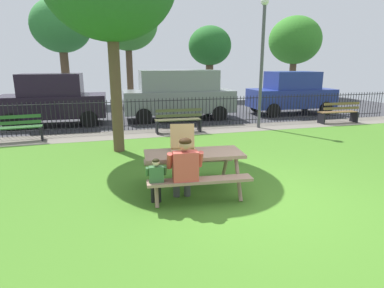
# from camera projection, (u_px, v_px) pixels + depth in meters

# --- Properties ---
(ground) EXTENTS (28.00, 10.85, 0.02)m
(ground) POSITION_uv_depth(u_px,v_px,m) (229.00, 175.00, 7.03)
(ground) COLOR #437823
(cobblestone_walkway) EXTENTS (28.00, 1.40, 0.01)m
(cobblestone_walkway) POSITION_uv_depth(u_px,v_px,m) (178.00, 132.00, 11.43)
(cobblestone_walkway) COLOR slate
(street_asphalt) EXTENTS (28.00, 7.86, 0.01)m
(street_asphalt) POSITION_uv_depth(u_px,v_px,m) (156.00, 113.00, 15.75)
(street_asphalt) COLOR #38383D
(picnic_table_foreground) EXTENTS (1.93, 1.65, 0.79)m
(picnic_table_foreground) POSITION_uv_depth(u_px,v_px,m) (194.00, 161.00, 5.98)
(picnic_table_foreground) COLOR #9A7863
(picnic_table_foreground) RESTS_ON ground
(pizza_box_open) EXTENTS (0.53, 0.58, 0.50)m
(pizza_box_open) POSITION_uv_depth(u_px,v_px,m) (183.00, 147.00, 5.91)
(pizza_box_open) COLOR tan
(pizza_box_open) RESTS_ON picnic_table_foreground
(adult_at_table) EXTENTS (0.63, 0.62, 1.19)m
(adult_at_table) POSITION_uv_depth(u_px,v_px,m) (185.00, 167.00, 5.44)
(adult_at_table) COLOR #424242
(adult_at_table) RESTS_ON ground
(child_at_table) EXTENTS (0.35, 0.35, 0.86)m
(child_at_table) POSITION_uv_depth(u_px,v_px,m) (156.00, 177.00, 5.36)
(child_at_table) COLOR black
(child_at_table) RESTS_ON ground
(iron_fence_streetside) EXTENTS (19.29, 0.03, 1.12)m
(iron_fence_streetside) POSITION_uv_depth(u_px,v_px,m) (174.00, 113.00, 11.95)
(iron_fence_streetside) COLOR black
(iron_fence_streetside) RESTS_ON ground
(park_bench_left) EXTENTS (1.63, 0.61, 0.85)m
(park_bench_left) POSITION_uv_depth(u_px,v_px,m) (14.00, 129.00, 9.82)
(park_bench_left) COLOR #2D602B
(park_bench_left) RESTS_ON ground
(park_bench_center) EXTENTS (1.61, 0.51, 0.85)m
(park_bench_center) POSITION_uv_depth(u_px,v_px,m) (178.00, 121.00, 11.19)
(park_bench_center) COLOR brown
(park_bench_center) RESTS_ON ground
(park_bench_right) EXTENTS (1.62, 0.53, 0.85)m
(park_bench_right) POSITION_uv_depth(u_px,v_px,m) (339.00, 113.00, 12.97)
(park_bench_right) COLOR brown
(park_bench_right) RESTS_ON ground
(lamp_post_walkway) EXTENTS (0.28, 0.28, 4.57)m
(lamp_post_walkway) POSITION_uv_depth(u_px,v_px,m) (262.00, 52.00, 11.47)
(lamp_post_walkway) COLOR #4C4C51
(lamp_post_walkway) RESTS_ON ground
(parked_car_far_left) EXTENTS (3.97, 1.97, 1.98)m
(parked_car_far_left) POSITION_uv_depth(u_px,v_px,m) (53.00, 99.00, 12.38)
(parked_car_far_left) COLOR black
(parked_car_far_left) RESTS_ON ground
(parked_car_left) EXTENTS (4.68, 2.11, 2.08)m
(parked_car_left) POSITION_uv_depth(u_px,v_px,m) (178.00, 94.00, 13.68)
(parked_car_left) COLOR gray
(parked_car_left) RESTS_ON ground
(parked_car_center) EXTENTS (3.96, 1.94, 1.98)m
(parked_car_center) POSITION_uv_depth(u_px,v_px,m) (291.00, 93.00, 15.15)
(parked_car_center) COLOR navy
(parked_car_center) RESTS_ON ground
(far_tree_midleft) EXTENTS (3.34, 3.34, 5.93)m
(far_tree_midleft) POSITION_uv_depth(u_px,v_px,m) (61.00, 26.00, 18.22)
(far_tree_midleft) COLOR brown
(far_tree_midleft) RESTS_ON ground
(far_tree_center) EXTENTS (3.58, 3.58, 6.30)m
(far_tree_center) POSITION_uv_depth(u_px,v_px,m) (127.00, 23.00, 19.14)
(far_tree_center) COLOR brown
(far_tree_center) RESTS_ON ground
(far_tree_midright) EXTENTS (2.76, 2.76, 4.69)m
(far_tree_midright) POSITION_uv_depth(u_px,v_px,m) (210.00, 47.00, 20.84)
(far_tree_midright) COLOR brown
(far_tree_midright) RESTS_ON ground
(far_tree_right) EXTENTS (3.60, 3.60, 5.52)m
(far_tree_right) POSITION_uv_depth(u_px,v_px,m) (295.00, 41.00, 22.38)
(far_tree_right) COLOR brown
(far_tree_right) RESTS_ON ground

